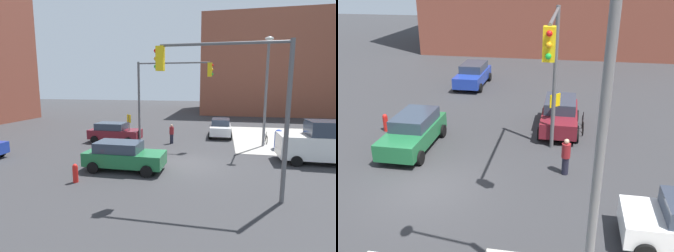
# 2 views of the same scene
# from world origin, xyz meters

# --- Properties ---
(ground_plane) EXTENTS (120.00, 120.00, 0.00)m
(ground_plane) POSITION_xyz_m (0.00, 0.00, 0.00)
(ground_plane) COLOR #333335
(traffic_signal_nw_corner) EXTENTS (5.85, 0.36, 6.50)m
(traffic_signal_nw_corner) POSITION_xyz_m (-2.25, 4.50, 4.65)
(traffic_signal_nw_corner) COLOR #59595B
(traffic_signal_nw_corner) RESTS_ON ground
(street_lamp_corner) EXTENTS (0.72, 2.66, 8.00)m
(street_lamp_corner) POSITION_xyz_m (5.15, 5.43, 4.70)
(street_lamp_corner) COLOR slate
(street_lamp_corner) RESTS_ON ground
(warning_sign_two_way) EXTENTS (0.48, 0.48, 2.40)m
(warning_sign_two_way) POSITION_xyz_m (-5.40, 4.53, 1.64)
(warning_sign_two_way) COLOR #4C4C4C
(warning_sign_two_way) RESTS_ON ground
(fire_hydrant) EXTENTS (0.26, 0.26, 0.94)m
(fire_hydrant) POSITION_xyz_m (-5.00, -4.20, 0.49)
(fire_hydrant) COLOR red
(fire_hydrant) RESTS_ON ground
(hatchback_green) EXTENTS (4.45, 2.02, 1.62)m
(hatchback_green) POSITION_xyz_m (-3.37, -1.92, 0.84)
(hatchback_green) COLOR #1E6638
(hatchback_green) RESTS_ON ground
(sedan_blue) EXTENTS (4.47, 2.02, 1.62)m
(sedan_blue) POSITION_xyz_m (-14.12, -1.82, 0.84)
(sedan_blue) COLOR #1E389E
(sedan_blue) RESTS_ON ground
(hatchback_maroon) EXTENTS (4.25, 2.02, 1.62)m
(hatchback_maroon) POSITION_xyz_m (-6.80, 4.77, 0.84)
(hatchback_maroon) COLOR maroon
(hatchback_maroon) RESTS_ON ground
(pedestrian_crossing) EXTENTS (0.36, 0.36, 1.58)m
(pedestrian_crossing) POSITION_xyz_m (-2.00, 5.20, 0.82)
(pedestrian_crossing) COLOR maroon
(pedestrian_crossing) RESTS_ON ground
(bicycle_at_crosswalk) EXTENTS (1.75, 0.05, 0.97)m
(bicycle_at_crosswalk) POSITION_xyz_m (-6.80, 6.00, 0.35)
(bicycle_at_crosswalk) COLOR black
(bicycle_at_crosswalk) RESTS_ON ground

